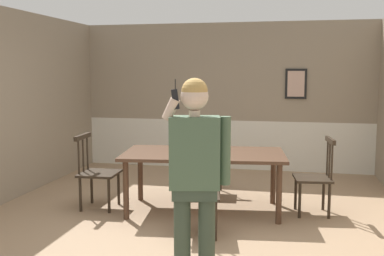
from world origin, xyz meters
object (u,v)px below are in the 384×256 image
at_px(chair_near_window, 198,193).
at_px(chair_by_doorway, 208,162).
at_px(dining_table, 204,158).
at_px(person_figure, 195,167).
at_px(chair_opposite_corner, 97,172).
at_px(chair_at_table_head, 316,177).

xyz_separation_m(chair_near_window, chair_by_doorway, (-0.21, 1.81, -0.02)).
bearing_deg(dining_table, person_figure, -81.35).
height_order(dining_table, chair_by_doorway, chair_by_doorway).
xyz_separation_m(dining_table, chair_opposite_corner, (-1.39, -0.16, -0.21)).
height_order(chair_at_table_head, chair_opposite_corner, chair_opposite_corner).
bearing_deg(chair_near_window, person_figure, -90.37).
relative_size(dining_table, chair_near_window, 2.15).
bearing_deg(person_figure, chair_at_table_head, -127.76).
relative_size(dining_table, chair_by_doorway, 2.36).
xyz_separation_m(chair_near_window, chair_opposite_corner, (-1.50, 0.75, 0.01)).
bearing_deg(chair_at_table_head, chair_by_doorway, 56.31).
height_order(chair_near_window, person_figure, person_figure).
distance_m(dining_table, chair_by_doorway, 0.94).
xyz_separation_m(dining_table, chair_at_table_head, (1.39, 0.16, -0.21)).
bearing_deg(chair_near_window, dining_table, 86.37).
relative_size(chair_near_window, chair_opposite_corner, 1.02).
bearing_deg(dining_table, chair_near_window, -83.17).
distance_m(chair_at_table_head, chair_opposite_corner, 2.80).
height_order(chair_near_window, chair_by_doorway, chair_near_window).
bearing_deg(chair_opposite_corner, chair_at_table_head, 94.02).
bearing_deg(person_figure, chair_near_window, -91.48).
xyz_separation_m(chair_by_doorway, chair_opposite_corner, (-1.29, -1.06, 0.03)).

